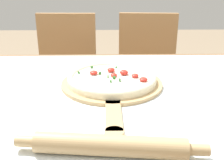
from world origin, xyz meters
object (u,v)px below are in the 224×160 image
object	(u,v)px
pizza	(112,78)
rolling_pin	(110,145)
pizza_peel	(112,85)
chair_left	(66,73)
chair_right	(147,73)

from	to	relation	value
pizza	rolling_pin	size ratio (longest dim) A/B	0.74
pizza_peel	chair_left	world-z (taller)	chair_left
chair_right	pizza_peel	bearing A→B (deg)	-101.83
rolling_pin	chair_left	bearing A→B (deg)	102.53
pizza	chair_left	distance (m)	0.90
pizza_peel	rolling_pin	bearing A→B (deg)	-91.70
rolling_pin	chair_right	bearing A→B (deg)	78.02
pizza_peel	rolling_pin	world-z (taller)	rolling_pin
pizza_peel	pizza	distance (m)	0.03
rolling_pin	chair_left	xyz separation A→B (m)	(-0.27, 1.22, -0.26)
chair_right	chair_left	bearing A→B (deg)	-175.22
pizza	chair_left	world-z (taller)	chair_left
pizza_peel	rolling_pin	xyz separation A→B (m)	(-0.01, -0.39, 0.02)
chair_left	chair_right	xyz separation A→B (m)	(0.53, -0.00, 0.00)
pizza_peel	chair_right	distance (m)	0.90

